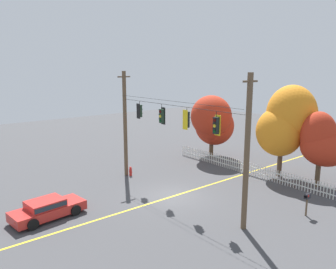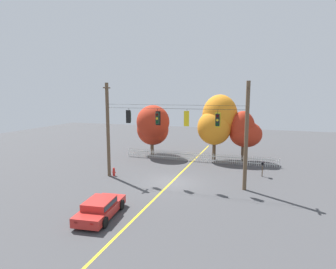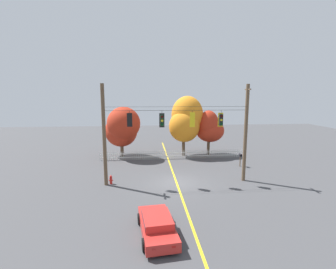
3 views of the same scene
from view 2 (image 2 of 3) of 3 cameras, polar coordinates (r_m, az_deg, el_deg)
The scene contains 14 objects.
ground at distance 24.34m, azimuth 0.72°, elevation -9.66°, with size 80.00×80.00×0.00m, color #424244.
lane_centerline_stripe at distance 24.34m, azimuth 0.72°, elevation -9.65°, with size 0.16×36.00×0.01m, color gold.
signal_support_span at distance 23.38m, azimuth 0.74°, elevation 0.42°, with size 12.34×1.10×8.47m.
traffic_signal_eastbound_side at distance 24.69m, azimuth -7.96°, elevation 3.65°, with size 0.43×0.38×1.31m.
traffic_signal_northbound_primary at distance 23.66m, azimuth -2.13°, elevation 3.32°, with size 0.43×0.38×1.43m.
traffic_signal_westbound_side at distance 22.88m, azimuth 3.85°, elevation 3.27°, with size 0.43×0.38×1.40m.
traffic_signal_northbound_secondary at distance 22.41m, azimuth 10.04°, elevation 2.94°, with size 0.43×0.38×1.42m.
white_picket_fence at distance 31.48m, azimuth 6.05°, elevation -4.58°, with size 17.07×0.06×1.02m.
autumn_maple_near_fence at distance 34.11m, azimuth -3.11°, elevation 1.74°, with size 4.35×4.71×6.17m.
autumn_maple_mid at distance 32.22m, azimuth 10.03°, elevation 2.74°, with size 4.35×4.26×7.42m.
autumn_oak_far_east at distance 32.02m, azimuth 15.28°, elevation 0.54°, with size 3.53×3.20×5.65m.
parked_car at distance 18.17m, azimuth -13.59°, elevation -14.24°, with size 2.22×4.35×1.15m.
fire_hydrant at distance 26.55m, azimuth -10.94°, elevation -7.43°, with size 0.38×0.22×0.76m.
roadside_mailbox at distance 27.04m, azimuth 18.67°, elevation -5.76°, with size 0.25×0.44×1.40m.
Camera 2 is at (6.97, -22.09, 7.49)m, focal length 29.99 mm.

